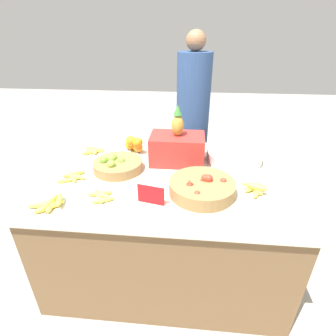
% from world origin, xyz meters
% --- Properties ---
extents(ground_plane, '(12.00, 12.00, 0.00)m').
position_xyz_m(ground_plane, '(0.00, 0.00, 0.00)').
color(ground_plane, '#A39E93').
extents(market_table, '(1.54, 1.13, 0.73)m').
position_xyz_m(market_table, '(0.00, 0.00, 0.36)').
color(market_table, brown).
rests_on(market_table, ground_plane).
extents(lime_bowl, '(0.32, 0.32, 0.11)m').
position_xyz_m(lime_bowl, '(-0.34, 0.03, 0.76)').
color(lime_bowl, olive).
rests_on(lime_bowl, market_table).
extents(tomato_basket, '(0.38, 0.38, 0.11)m').
position_xyz_m(tomato_basket, '(0.21, -0.20, 0.77)').
color(tomato_basket, olive).
rests_on(tomato_basket, market_table).
extents(orange_pile, '(0.15, 0.16, 0.13)m').
position_xyz_m(orange_pile, '(-0.29, 0.35, 0.78)').
color(orange_pile, orange).
rests_on(orange_pile, market_table).
extents(metal_bowl, '(0.38, 0.38, 0.08)m').
position_xyz_m(metal_bowl, '(0.45, 0.24, 0.77)').
color(metal_bowl, silver).
rests_on(metal_bowl, market_table).
extents(price_sign, '(0.15, 0.04, 0.11)m').
position_xyz_m(price_sign, '(-0.06, -0.32, 0.78)').
color(price_sign, red).
rests_on(price_sign, market_table).
extents(produce_crate, '(0.37, 0.25, 0.41)m').
position_xyz_m(produce_crate, '(0.05, 0.20, 0.84)').
color(produce_crate, '#B22D28').
rests_on(produce_crate, market_table).
extents(banana_bunch_front_center, '(0.17, 0.15, 0.03)m').
position_xyz_m(banana_bunch_front_center, '(-0.35, -0.30, 0.74)').
color(banana_bunch_front_center, '#EFDB4C').
rests_on(banana_bunch_front_center, market_table).
extents(banana_bunch_front_right, '(0.18, 0.17, 0.03)m').
position_xyz_m(banana_bunch_front_right, '(-0.59, -0.10, 0.74)').
color(banana_bunch_front_right, '#EFDB4C').
rests_on(banana_bunch_front_right, market_table).
extents(banana_bunch_middle_right, '(0.16, 0.15, 0.04)m').
position_xyz_m(banana_bunch_middle_right, '(-0.60, 0.30, 0.74)').
color(banana_bunch_middle_right, '#EFDB4C').
rests_on(banana_bunch_middle_right, market_table).
extents(banana_bunch_middle_left, '(0.19, 0.18, 0.05)m').
position_xyz_m(banana_bunch_middle_left, '(-0.59, -0.40, 0.75)').
color(banana_bunch_middle_left, '#EFDB4C').
rests_on(banana_bunch_middle_left, market_table).
extents(banana_bunch_back_center, '(0.14, 0.18, 0.06)m').
position_xyz_m(banana_bunch_back_center, '(0.52, -0.15, 0.75)').
color(banana_bunch_back_center, '#EFDB4C').
rests_on(banana_bunch_back_center, market_table).
extents(vendor_person, '(0.29, 0.29, 1.56)m').
position_xyz_m(vendor_person, '(0.14, 0.84, 0.73)').
color(vendor_person, navy).
rests_on(vendor_person, ground_plane).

